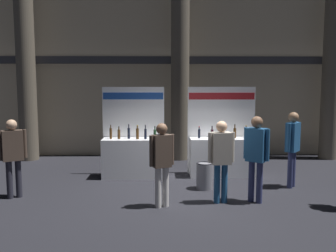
# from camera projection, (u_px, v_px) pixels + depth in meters

# --- Properties ---
(ground_plane) EXTENTS (26.82, 26.82, 0.00)m
(ground_plane) POSITION_uv_depth(u_px,v_px,m) (190.00, 197.00, 7.52)
(ground_plane) COLOR black
(hall_colonnade) EXTENTS (13.41, 1.21, 5.89)m
(hall_colonnade) POSITION_uv_depth(u_px,v_px,m) (179.00, 70.00, 11.82)
(hall_colonnade) COLOR tan
(hall_colonnade) RESTS_ON ground_plane
(exhibitor_booth_0) EXTENTS (1.64, 0.66, 2.35)m
(exhibitor_booth_0) POSITION_uv_depth(u_px,v_px,m) (133.00, 154.00, 9.16)
(exhibitor_booth_0) COLOR white
(exhibitor_booth_0) RESTS_ON ground_plane
(exhibitor_booth_1) EXTENTS (1.82, 0.66, 2.35)m
(exhibitor_booth_1) POSITION_uv_depth(u_px,v_px,m) (223.00, 153.00, 9.31)
(exhibitor_booth_1) COLOR white
(exhibitor_booth_1) RESTS_ON ground_plane
(trash_bin) EXTENTS (0.38, 0.38, 0.62)m
(trash_bin) POSITION_uv_depth(u_px,v_px,m) (205.00, 176.00, 8.09)
(trash_bin) COLOR slate
(trash_bin) RESTS_ON ground_plane
(visitor_0) EXTENTS (0.45, 0.43, 1.76)m
(visitor_0) POSITION_uv_depth(u_px,v_px,m) (256.00, 151.00, 7.07)
(visitor_0) COLOR navy
(visitor_0) RESTS_ON ground_plane
(visitor_2) EXTENTS (0.51, 0.40, 1.67)m
(visitor_2) POSITION_uv_depth(u_px,v_px,m) (13.00, 152.00, 7.36)
(visitor_2) COLOR #23232D
(visitor_2) RESTS_ON ground_plane
(visitor_3) EXTENTS (0.42, 0.44, 1.77)m
(visitor_3) POSITION_uv_depth(u_px,v_px,m) (293.00, 143.00, 8.14)
(visitor_3) COLOR navy
(visitor_3) RESTS_ON ground_plane
(visitor_6) EXTENTS (0.54, 0.30, 1.67)m
(visitor_6) POSITION_uv_depth(u_px,v_px,m) (221.00, 154.00, 7.03)
(visitor_6) COLOR navy
(visitor_6) RESTS_ON ground_plane
(visitor_7) EXTENTS (0.48, 0.32, 1.66)m
(visitor_7) POSITION_uv_depth(u_px,v_px,m) (162.00, 158.00, 6.79)
(visitor_7) COLOR silver
(visitor_7) RESTS_ON ground_plane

